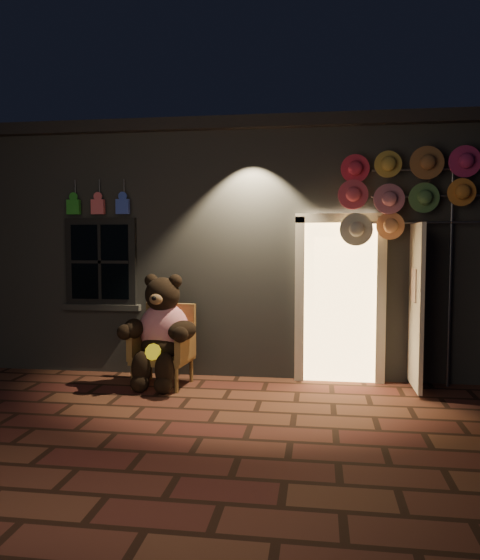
# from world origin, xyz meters

# --- Properties ---
(ground) EXTENTS (60.00, 60.00, 0.00)m
(ground) POSITION_xyz_m (0.00, 0.00, 0.00)
(ground) COLOR brown
(ground) RESTS_ON ground
(shop_building) EXTENTS (7.30, 5.95, 3.51)m
(shop_building) POSITION_xyz_m (0.00, 3.99, 1.74)
(shop_building) COLOR slate
(shop_building) RESTS_ON ground
(wicker_armchair) EXTENTS (0.77, 0.70, 1.02)m
(wicker_armchair) POSITION_xyz_m (-0.86, 0.98, 0.51)
(wicker_armchair) COLOR olive
(wicker_armchair) RESTS_ON ground
(teddy_bear) EXTENTS (1.03, 0.84, 1.42)m
(teddy_bear) POSITION_xyz_m (-0.87, 0.85, 0.71)
(teddy_bear) COLOR red
(teddy_bear) RESTS_ON ground
(hat_rack) EXTENTS (1.71, 0.22, 2.96)m
(hat_rack) POSITION_xyz_m (2.09, 1.28, 2.43)
(hat_rack) COLOR #59595E
(hat_rack) RESTS_ON ground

